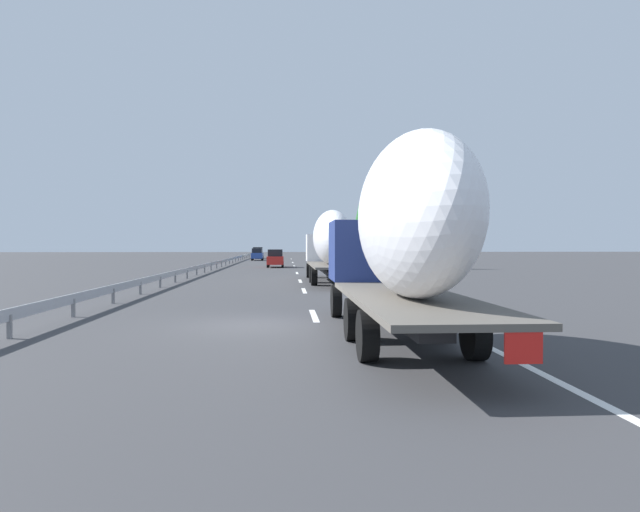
{
  "coord_description": "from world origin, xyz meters",
  "views": [
    {
      "loc": [
        -15.97,
        -0.87,
        2.33
      ],
      "look_at": [
        14.03,
        -2.75,
        1.73
      ],
      "focal_mm": 30.7,
      "sensor_mm": 36.0,
      "label": 1
    }
  ],
  "objects_px": {
    "truck_trailing": "(401,233)",
    "car_silver_hatch": "(258,253)",
    "road_sign": "(345,248)",
    "truck_lead": "(330,242)",
    "car_red_compact": "(275,258)",
    "car_blue_sedan": "(257,254)"
  },
  "relations": [
    {
      "from": "truck_trailing",
      "to": "car_silver_hatch",
      "type": "height_order",
      "value": "truck_trailing"
    },
    {
      "from": "car_silver_hatch",
      "to": "road_sign",
      "type": "height_order",
      "value": "road_sign"
    },
    {
      "from": "truck_trailing",
      "to": "car_silver_hatch",
      "type": "relative_size",
      "value": 2.86
    },
    {
      "from": "truck_lead",
      "to": "car_red_compact",
      "type": "bearing_deg",
      "value": 9.07
    },
    {
      "from": "car_red_compact",
      "to": "car_silver_hatch",
      "type": "distance_m",
      "value": 36.78
    },
    {
      "from": "car_red_compact",
      "to": "truck_trailing",
      "type": "bearing_deg",
      "value": -175.11
    },
    {
      "from": "road_sign",
      "to": "car_silver_hatch",
      "type": "bearing_deg",
      "value": 14.56
    },
    {
      "from": "road_sign",
      "to": "truck_lead",
      "type": "bearing_deg",
      "value": 171.1
    },
    {
      "from": "truck_trailing",
      "to": "car_blue_sedan",
      "type": "height_order",
      "value": "truck_trailing"
    },
    {
      "from": "truck_lead",
      "to": "road_sign",
      "type": "height_order",
      "value": "truck_lead"
    },
    {
      "from": "truck_trailing",
      "to": "car_red_compact",
      "type": "distance_m",
      "value": 44.99
    },
    {
      "from": "truck_lead",
      "to": "car_silver_hatch",
      "type": "xyz_separation_m",
      "value": [
        60.6,
        7.5,
        -1.53
      ]
    },
    {
      "from": "truck_lead",
      "to": "car_blue_sedan",
      "type": "relative_size",
      "value": 3.13
    },
    {
      "from": "car_blue_sedan",
      "to": "truck_lead",
      "type": "bearing_deg",
      "value": -171.96
    },
    {
      "from": "car_blue_sedan",
      "to": "car_silver_hatch",
      "type": "height_order",
      "value": "car_silver_hatch"
    },
    {
      "from": "truck_lead",
      "to": "truck_trailing",
      "type": "bearing_deg",
      "value": -180.0
    },
    {
      "from": "truck_lead",
      "to": "truck_trailing",
      "type": "distance_m",
      "value": 20.8
    },
    {
      "from": "truck_lead",
      "to": "car_silver_hatch",
      "type": "distance_m",
      "value": 61.08
    },
    {
      "from": "car_blue_sedan",
      "to": "road_sign",
      "type": "relative_size",
      "value": 1.55
    },
    {
      "from": "car_silver_hatch",
      "to": "road_sign",
      "type": "xyz_separation_m",
      "value": [
        -40.8,
        -10.6,
        1.06
      ]
    },
    {
      "from": "car_blue_sedan",
      "to": "road_sign",
      "type": "xyz_separation_m",
      "value": [
        -30.27,
        -10.17,
        1.11
      ]
    },
    {
      "from": "truck_lead",
      "to": "road_sign",
      "type": "distance_m",
      "value": 20.04
    }
  ]
}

